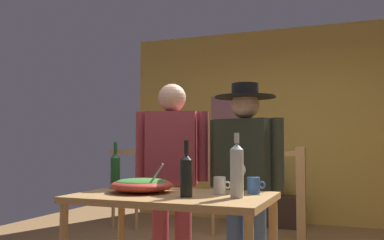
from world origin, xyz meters
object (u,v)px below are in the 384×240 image
(mug_white, at_px, (220,185))
(person_standing_left, at_px, (172,167))
(wine_bottle_clear, at_px, (237,170))
(wine_bottle_green, at_px, (115,170))
(wine_glass, at_px, (240,171))
(person_standing_right, at_px, (246,170))
(serving_table, at_px, (173,209))
(framed_picture, at_px, (228,109))
(salad_bowl, at_px, (142,184))
(flat_screen_tv, at_px, (265,179))
(tv_console, at_px, (266,210))
(wine_bottle_dark, at_px, (186,174))
(stair_railing, at_px, (229,184))
(mug_blue, at_px, (254,185))

(mug_white, distance_m, person_standing_left, 0.78)
(person_standing_left, bearing_deg, wine_bottle_clear, 122.31)
(wine_bottle_green, bearing_deg, wine_glass, 5.38)
(wine_bottle_green, distance_m, person_standing_right, 0.94)
(mug_white, height_order, person_standing_right, person_standing_right)
(wine_glass, bearing_deg, serving_table, -142.48)
(serving_table, bearing_deg, framed_picture, 101.31)
(framed_picture, distance_m, salad_bowl, 3.83)
(wine_glass, distance_m, wine_bottle_green, 0.88)
(salad_bowl, bearing_deg, flat_screen_tv, 88.43)
(wine_glass, bearing_deg, wine_bottle_green, -174.62)
(tv_console, xyz_separation_m, wine_bottle_dark, (0.26, -3.53, 0.74))
(flat_screen_tv, bearing_deg, person_standing_right, -81.18)
(stair_railing, xyz_separation_m, tv_console, (0.26, 0.90, -0.43))
(wine_bottle_dark, distance_m, person_standing_right, 0.75)
(salad_bowl, relative_size, person_standing_right, 0.26)
(salad_bowl, relative_size, mug_blue, 3.52)
(stair_railing, height_order, mug_white, stair_railing)
(tv_console, bearing_deg, serving_table, -87.75)
(wine_glass, xyz_separation_m, person_standing_left, (-0.65, 0.37, -0.01))
(tv_console, distance_m, person_standing_right, 2.93)
(flat_screen_tv, bearing_deg, mug_white, -83.04)
(wine_bottle_dark, bearing_deg, stair_railing, 101.09)
(salad_bowl, bearing_deg, person_standing_left, 96.13)
(framed_picture, relative_size, mug_white, 4.76)
(stair_railing, distance_m, person_standing_left, 1.93)
(person_standing_right, bearing_deg, wine_bottle_green, 43.73)
(tv_console, relative_size, salad_bowl, 2.24)
(wine_glass, relative_size, mug_blue, 1.63)
(mug_blue, bearing_deg, person_standing_left, 149.49)
(tv_console, height_order, flat_screen_tv, flat_screen_tv)
(wine_bottle_dark, bearing_deg, mug_white, 53.46)
(wine_bottle_green, relative_size, mug_blue, 2.81)
(framed_picture, height_order, serving_table, framed_picture)
(wine_bottle_clear, bearing_deg, mug_white, 138.60)
(wine_bottle_clear, relative_size, person_standing_left, 0.24)
(person_standing_right, bearing_deg, wine_glass, 113.07)
(serving_table, bearing_deg, mug_blue, 23.36)
(wine_bottle_green, height_order, wine_bottle_dark, wine_bottle_dark)
(serving_table, bearing_deg, flat_screen_tv, 92.27)
(framed_picture, relative_size, wine_bottle_dark, 1.61)
(flat_screen_tv, relative_size, serving_table, 0.43)
(wine_bottle_green, distance_m, person_standing_left, 0.51)
(stair_railing, xyz_separation_m, wine_bottle_clear, (0.80, -2.56, 0.34))
(serving_table, relative_size, wine_bottle_green, 3.72)
(framed_picture, height_order, person_standing_right, framed_picture)
(salad_bowl, bearing_deg, wine_bottle_dark, -17.48)
(tv_console, height_order, person_standing_right, person_standing_right)
(flat_screen_tv, height_order, serving_table, serving_table)
(person_standing_left, bearing_deg, wine_bottle_dark, 105.21)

